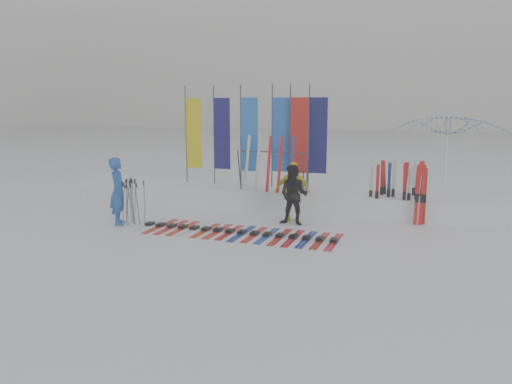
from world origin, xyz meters
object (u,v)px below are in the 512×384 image
at_px(ski_rack, 273,165).
at_px(ski_row, 236,232).
at_px(person_blue, 118,191).
at_px(person_yellow, 293,191).
at_px(tent_canopy, 446,163).
at_px(person_black, 294,195).

bearing_deg(ski_rack, ski_row, -89.96).
distance_m(person_blue, ski_rack, 4.62).
bearing_deg(person_blue, ski_rack, -73.79).
xyz_separation_m(person_yellow, ski_rack, (-0.93, 1.13, 0.56)).
distance_m(tent_canopy, ski_row, 6.71).
relative_size(person_blue, person_yellow, 1.10).
height_order(person_black, ski_row, person_black).
bearing_deg(person_black, tent_canopy, 40.49).
bearing_deg(person_black, ski_row, -126.78).
height_order(person_blue, ski_row, person_blue).
xyz_separation_m(person_blue, ski_rack, (3.31, 3.18, 0.48)).
xyz_separation_m(person_blue, ski_row, (3.31, 0.15, -0.87)).
distance_m(person_black, ski_row, 1.93).
bearing_deg(tent_canopy, ski_row, -138.25).
bearing_deg(person_black, person_yellow, 111.36).
bearing_deg(person_yellow, ski_rack, 114.39).
height_order(person_blue, tent_canopy, tent_canopy).
distance_m(person_yellow, ski_row, 2.25).
distance_m(person_blue, person_black, 4.68).
bearing_deg(ski_rack, tent_canopy, 15.24).
height_order(tent_canopy, ski_row, tent_canopy).
bearing_deg(person_black, person_blue, -158.84).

